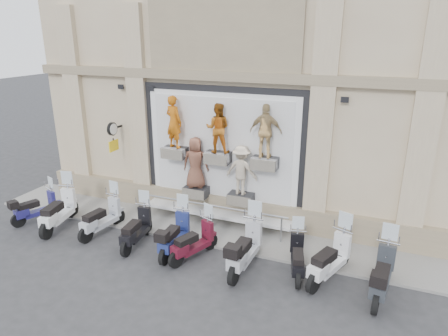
{
  "coord_description": "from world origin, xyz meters",
  "views": [
    {
      "loc": [
        4.69,
        -8.63,
        6.12
      ],
      "look_at": [
        0.48,
        1.9,
        2.25
      ],
      "focal_mm": 32.0,
      "sensor_mm": 36.0,
      "label": 1
    }
  ],
  "objects_px": {
    "guard_rail": "(211,218)",
    "scooter_g": "(245,240)",
    "scooter_j": "(383,266)",
    "scooter_h": "(298,250)",
    "scooter_b": "(58,203)",
    "scooter_a": "(36,201)",
    "scooter_d": "(136,222)",
    "scooter_i": "(331,251)",
    "scooter_e": "(174,228)",
    "clock_sign_bracket": "(113,133)",
    "scooter_f": "(194,235)",
    "scooter_c": "(101,211)"
  },
  "relations": [
    {
      "from": "guard_rail",
      "to": "scooter_g",
      "type": "distance_m",
      "value": 2.43
    },
    {
      "from": "scooter_j",
      "to": "scooter_h",
      "type": "bearing_deg",
      "value": -178.56
    },
    {
      "from": "scooter_h",
      "to": "scooter_b",
      "type": "bearing_deg",
      "value": 167.8
    },
    {
      "from": "scooter_a",
      "to": "scooter_d",
      "type": "height_order",
      "value": "scooter_d"
    },
    {
      "from": "scooter_h",
      "to": "scooter_g",
      "type": "bearing_deg",
      "value": 178.17
    },
    {
      "from": "scooter_i",
      "to": "guard_rail",
      "type": "bearing_deg",
      "value": -177.76
    },
    {
      "from": "scooter_i",
      "to": "scooter_d",
      "type": "bearing_deg",
      "value": -155.84
    },
    {
      "from": "guard_rail",
      "to": "scooter_g",
      "type": "height_order",
      "value": "scooter_g"
    },
    {
      "from": "scooter_b",
      "to": "scooter_e",
      "type": "relative_size",
      "value": 1.1
    },
    {
      "from": "scooter_e",
      "to": "scooter_j",
      "type": "relative_size",
      "value": 0.95
    },
    {
      "from": "clock_sign_bracket",
      "to": "scooter_j",
      "type": "height_order",
      "value": "clock_sign_bracket"
    },
    {
      "from": "scooter_b",
      "to": "scooter_f",
      "type": "height_order",
      "value": "scooter_b"
    },
    {
      "from": "scooter_a",
      "to": "scooter_f",
      "type": "bearing_deg",
      "value": 19.7
    },
    {
      "from": "scooter_c",
      "to": "scooter_d",
      "type": "height_order",
      "value": "scooter_c"
    },
    {
      "from": "scooter_i",
      "to": "scooter_f",
      "type": "bearing_deg",
      "value": -153.48
    },
    {
      "from": "scooter_b",
      "to": "scooter_g",
      "type": "bearing_deg",
      "value": -12.3
    },
    {
      "from": "scooter_g",
      "to": "guard_rail",
      "type": "bearing_deg",
      "value": 138.41
    },
    {
      "from": "scooter_e",
      "to": "scooter_f",
      "type": "height_order",
      "value": "scooter_e"
    },
    {
      "from": "scooter_e",
      "to": "scooter_i",
      "type": "relative_size",
      "value": 0.94
    },
    {
      "from": "scooter_j",
      "to": "scooter_f",
      "type": "bearing_deg",
      "value": -172.07
    },
    {
      "from": "scooter_c",
      "to": "scooter_h",
      "type": "bearing_deg",
      "value": 7.87
    },
    {
      "from": "scooter_a",
      "to": "scooter_h",
      "type": "xyz_separation_m",
      "value": [
        8.86,
        0.15,
        -0.01
      ]
    },
    {
      "from": "scooter_b",
      "to": "scooter_h",
      "type": "xyz_separation_m",
      "value": [
        7.8,
        0.25,
        -0.16
      ]
    },
    {
      "from": "clock_sign_bracket",
      "to": "scooter_c",
      "type": "bearing_deg",
      "value": -68.76
    },
    {
      "from": "clock_sign_bracket",
      "to": "scooter_e",
      "type": "relative_size",
      "value": 0.53
    },
    {
      "from": "scooter_h",
      "to": "scooter_j",
      "type": "distance_m",
      "value": 2.1
    },
    {
      "from": "scooter_f",
      "to": "scooter_a",
      "type": "bearing_deg",
      "value": -160.16
    },
    {
      "from": "guard_rail",
      "to": "scooter_b",
      "type": "height_order",
      "value": "scooter_b"
    },
    {
      "from": "guard_rail",
      "to": "scooter_b",
      "type": "bearing_deg",
      "value": -161.01
    },
    {
      "from": "scooter_a",
      "to": "scooter_j",
      "type": "bearing_deg",
      "value": 21.12
    },
    {
      "from": "scooter_a",
      "to": "scooter_i",
      "type": "xyz_separation_m",
      "value": [
        9.69,
        0.19,
        0.13
      ]
    },
    {
      "from": "scooter_b",
      "to": "scooter_a",
      "type": "bearing_deg",
      "value": 162.49
    },
    {
      "from": "scooter_a",
      "to": "scooter_g",
      "type": "bearing_deg",
      "value": 20.18
    },
    {
      "from": "scooter_c",
      "to": "scooter_d",
      "type": "bearing_deg",
      "value": -0.91
    },
    {
      "from": "scooter_g",
      "to": "scooter_j",
      "type": "height_order",
      "value": "scooter_g"
    },
    {
      "from": "scooter_h",
      "to": "clock_sign_bracket",
      "type": "bearing_deg",
      "value": 151.19
    },
    {
      "from": "scooter_c",
      "to": "scooter_e",
      "type": "distance_m",
      "value": 2.7
    },
    {
      "from": "guard_rail",
      "to": "scooter_a",
      "type": "relative_size",
      "value": 2.87
    },
    {
      "from": "scooter_i",
      "to": "scooter_j",
      "type": "xyz_separation_m",
      "value": [
        1.26,
        -0.22,
        -0.01
      ]
    },
    {
      "from": "scooter_d",
      "to": "scooter_f",
      "type": "xyz_separation_m",
      "value": [
        1.93,
        -0.05,
        -0.03
      ]
    },
    {
      "from": "guard_rail",
      "to": "scooter_b",
      "type": "xyz_separation_m",
      "value": [
        -4.72,
        -1.62,
        0.4
      ]
    },
    {
      "from": "clock_sign_bracket",
      "to": "scooter_h",
      "type": "bearing_deg",
      "value": -14.76
    },
    {
      "from": "scooter_d",
      "to": "scooter_i",
      "type": "distance_m",
      "value": 5.65
    },
    {
      "from": "scooter_b",
      "to": "scooter_c",
      "type": "bearing_deg",
      "value": -4.8
    },
    {
      "from": "scooter_b",
      "to": "scooter_i",
      "type": "bearing_deg",
      "value": -9.98
    },
    {
      "from": "scooter_b",
      "to": "scooter_e",
      "type": "xyz_separation_m",
      "value": [
        4.25,
        0.04,
        -0.08
      ]
    },
    {
      "from": "clock_sign_bracket",
      "to": "scooter_a",
      "type": "distance_m",
      "value": 3.44
    },
    {
      "from": "scooter_h",
      "to": "scooter_i",
      "type": "bearing_deg",
      "value": -11.23
    },
    {
      "from": "scooter_g",
      "to": "scooter_i",
      "type": "relative_size",
      "value": 1.03
    },
    {
      "from": "guard_rail",
      "to": "scooter_d",
      "type": "distance_m",
      "value": 2.4
    }
  ]
}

